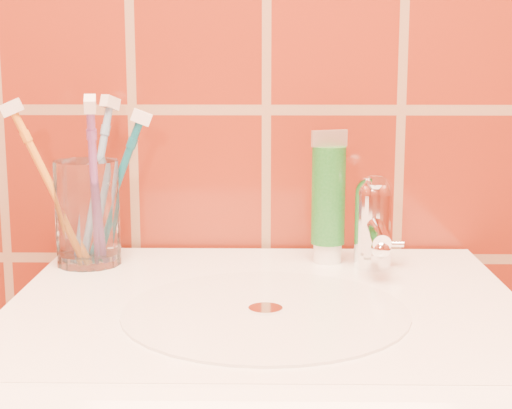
{
  "coord_description": "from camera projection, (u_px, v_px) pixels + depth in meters",
  "views": [
    {
      "loc": [
        0.0,
        0.13,
        1.11
      ],
      "look_at": [
        -0.01,
        1.08,
        0.93
      ],
      "focal_mm": 55.0,
      "sensor_mm": 36.0,
      "label": 1
    }
  ],
  "objects": [
    {
      "name": "toothbrush_2",
      "position": [
        51.0,
        186.0,
        0.98
      ],
      "size": [
        0.13,
        0.12,
        0.21
      ],
      "primitive_type": null,
      "rotation": [
        0.41,
        0.0,
        -1.44
      ],
      "color": "orange",
      "rests_on": "glass_tumbler"
    },
    {
      "name": "toothpaste_tube",
      "position": [
        328.0,
        201.0,
        1.01
      ],
      "size": [
        0.05,
        0.04,
        0.17
      ],
      "rotation": [
        0.0,
        0.0,
        0.37
      ],
      "color": "white",
      "rests_on": "pedestal_sink"
    },
    {
      "name": "toothbrush_1",
      "position": [
        115.0,
        188.0,
        1.01
      ],
      "size": [
        0.12,
        0.11,
        0.2
      ],
      "primitive_type": null,
      "rotation": [
        0.37,
        0.0,
        1.7
      ],
      "color": "#0C576B",
      "rests_on": "glass_tumbler"
    },
    {
      "name": "toothbrush_3",
      "position": [
        97.0,
        180.0,
        1.02
      ],
      "size": [
        0.12,
        0.15,
        0.23
      ],
      "primitive_type": null,
      "rotation": [
        0.31,
        0.0,
        2.61
      ],
      "color": "#6B93BF",
      "rests_on": "glass_tumbler"
    },
    {
      "name": "glass_tumbler",
      "position": [
        87.0,
        213.0,
        1.0
      ],
      "size": [
        0.1,
        0.1,
        0.13
      ],
      "primitive_type": "cylinder",
      "rotation": [
        0.0,
        0.0,
        -0.25
      ],
      "color": "white",
      "rests_on": "pedestal_sink"
    },
    {
      "name": "toothbrush_0",
      "position": [
        94.0,
        186.0,
        0.96
      ],
      "size": [
        0.06,
        0.16,
        0.24
      ],
      "primitive_type": null,
      "rotation": [
        0.32,
        0.0,
        0.18
      ],
      "color": "#77418C",
      "rests_on": "glass_tumbler"
    },
    {
      "name": "faucet",
      "position": [
        374.0,
        219.0,
        0.98
      ],
      "size": [
        0.05,
        0.11,
        0.12
      ],
      "color": "white",
      "rests_on": "pedestal_sink"
    }
  ]
}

